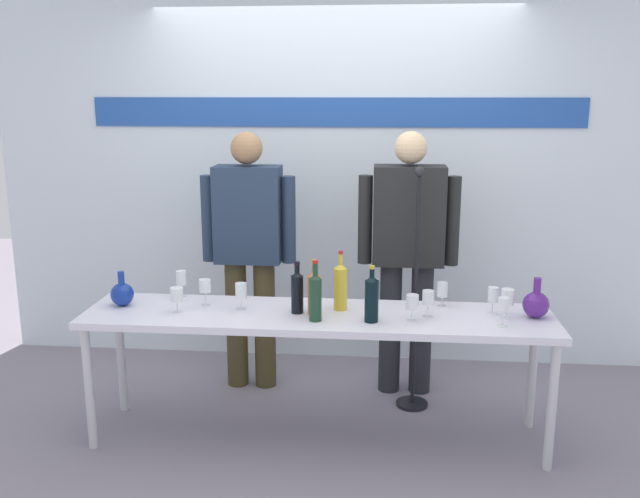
% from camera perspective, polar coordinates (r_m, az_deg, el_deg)
% --- Properties ---
extents(ground_plane, '(10.00, 10.00, 0.00)m').
position_cam_1_polar(ground_plane, '(4.07, -0.20, -15.38)').
color(ground_plane, gray).
extents(back_wall, '(4.88, 0.11, 3.00)m').
position_cam_1_polar(back_wall, '(4.89, 1.23, 7.91)').
color(back_wall, silver).
rests_on(back_wall, ground).
extents(display_table, '(2.59, 0.57, 0.74)m').
position_cam_1_polar(display_table, '(3.79, -0.21, -6.25)').
color(display_table, silver).
rests_on(display_table, ground).
extents(decanter_blue_left, '(0.13, 0.13, 0.20)m').
position_cam_1_polar(decanter_blue_left, '(4.05, -16.19, -3.60)').
color(decanter_blue_left, navy).
rests_on(decanter_blue_left, display_table).
extents(decanter_blue_right, '(0.14, 0.14, 0.22)m').
position_cam_1_polar(decanter_blue_right, '(3.87, 17.58, -4.38)').
color(decanter_blue_right, '#552184').
rests_on(decanter_blue_right, display_table).
extents(presenter_left, '(0.61, 0.22, 1.69)m').
position_cam_1_polar(presenter_left, '(4.44, -5.96, 0.37)').
color(presenter_left, '#40371F').
rests_on(presenter_left, ground).
extents(presenter_right, '(0.64, 0.22, 1.70)m').
position_cam_1_polar(presenter_right, '(4.36, 7.35, 0.24)').
color(presenter_right, '#212328').
rests_on(presenter_right, ground).
extents(wine_bottle_0, '(0.07, 0.07, 0.29)m').
position_cam_1_polar(wine_bottle_0, '(3.75, -1.92, -3.50)').
color(wine_bottle_0, black).
rests_on(wine_bottle_0, display_table).
extents(wine_bottle_1, '(0.07, 0.07, 0.31)m').
position_cam_1_polar(wine_bottle_1, '(3.61, 4.33, -4.05)').
color(wine_bottle_1, black).
rests_on(wine_bottle_1, display_table).
extents(wine_bottle_2, '(0.07, 0.07, 0.31)m').
position_cam_1_polar(wine_bottle_2, '(3.71, -0.46, -3.58)').
color(wine_bottle_2, '#CE6B2D').
rests_on(wine_bottle_2, display_table).
extents(wine_bottle_3, '(0.08, 0.08, 0.34)m').
position_cam_1_polar(wine_bottle_3, '(3.80, 1.72, -3.04)').
color(wine_bottle_3, gold).
rests_on(wine_bottle_3, display_table).
extents(wine_bottle_4, '(0.07, 0.07, 0.33)m').
position_cam_1_polar(wine_bottle_4, '(3.62, -0.38, -3.89)').
color(wine_bottle_4, '#1A3B28').
rests_on(wine_bottle_4, display_table).
extents(wine_glass_left_0, '(0.07, 0.07, 0.14)m').
position_cam_1_polar(wine_glass_left_0, '(3.84, -11.88, -3.77)').
color(wine_glass_left_0, white).
rests_on(wine_glass_left_0, display_table).
extents(wine_glass_left_1, '(0.06, 0.06, 0.15)m').
position_cam_1_polar(wine_glass_left_1, '(3.83, -6.61, -3.55)').
color(wine_glass_left_1, white).
rests_on(wine_glass_left_1, display_table).
extents(wine_glass_left_2, '(0.06, 0.06, 0.16)m').
position_cam_1_polar(wine_glass_left_2, '(4.11, -11.50, -2.42)').
color(wine_glass_left_2, white).
rests_on(wine_glass_left_2, display_table).
extents(wine_glass_left_3, '(0.07, 0.07, 0.15)m').
position_cam_1_polar(wine_glass_left_3, '(3.93, -9.57, -3.09)').
color(wine_glass_left_3, white).
rests_on(wine_glass_left_3, display_table).
extents(wine_glass_right_0, '(0.06, 0.06, 0.16)m').
position_cam_1_polar(wine_glass_right_0, '(3.66, 15.07, -4.58)').
color(wine_glass_right_0, white).
rests_on(wine_glass_right_0, display_table).
extents(wine_glass_right_1, '(0.07, 0.07, 0.15)m').
position_cam_1_polar(wine_glass_right_1, '(3.65, 7.72, -4.43)').
color(wine_glass_right_1, white).
rests_on(wine_glass_right_1, display_table).
extents(wine_glass_right_2, '(0.06, 0.06, 0.15)m').
position_cam_1_polar(wine_glass_right_2, '(3.73, 9.02, -4.07)').
color(wine_glass_right_2, white).
rests_on(wine_glass_right_2, display_table).
extents(wine_glass_right_3, '(0.06, 0.06, 0.14)m').
position_cam_1_polar(wine_glass_right_3, '(3.93, 10.18, -3.39)').
color(wine_glass_right_3, white).
rests_on(wine_glass_right_3, display_table).
extents(wine_glass_right_4, '(0.06, 0.06, 0.15)m').
position_cam_1_polar(wine_glass_right_4, '(3.86, 14.26, -3.76)').
color(wine_glass_right_4, white).
rests_on(wine_glass_right_4, display_table).
extents(wine_glass_right_5, '(0.07, 0.07, 0.16)m').
position_cam_1_polar(wine_glass_right_5, '(3.79, 15.38, -3.92)').
color(wine_glass_right_5, white).
rests_on(wine_glass_right_5, display_table).
extents(microphone_stand, '(0.20, 0.20, 1.51)m').
position_cam_1_polar(microphone_stand, '(4.27, 7.88, -6.69)').
color(microphone_stand, black).
rests_on(microphone_stand, ground).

